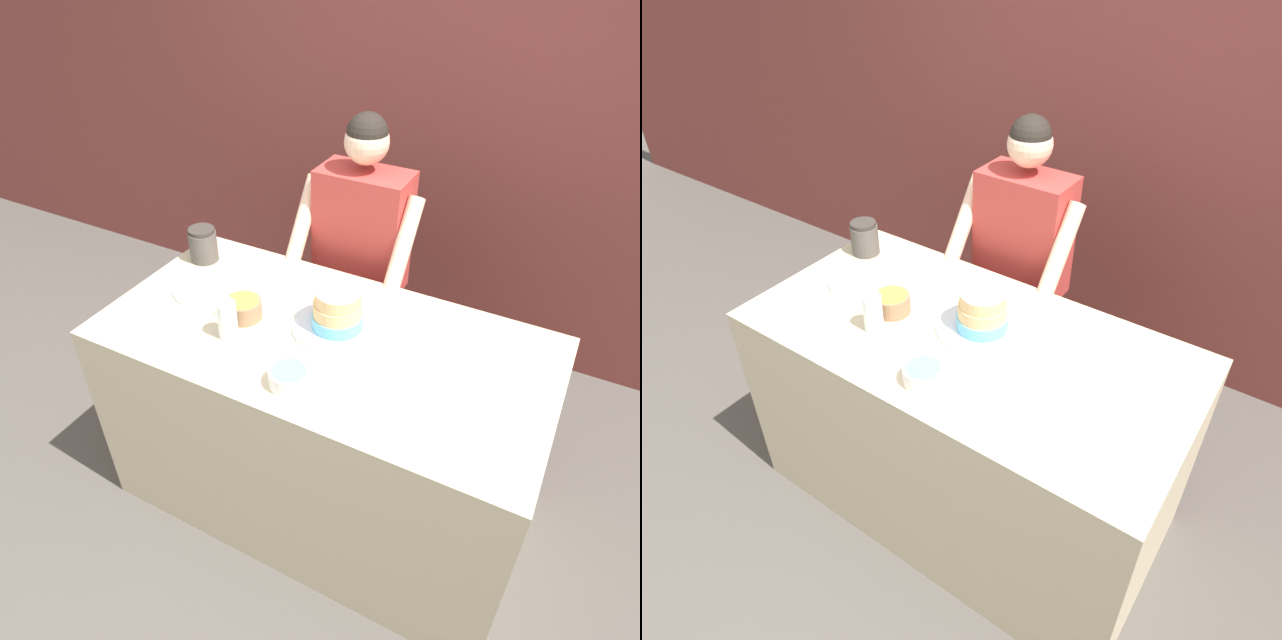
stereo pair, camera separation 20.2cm
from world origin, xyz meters
TOP-DOWN VIEW (x-y plane):
  - ground_plane at (0.00, 0.00)m, footprint 14.00×14.00m
  - wall_back at (0.00, 1.91)m, footprint 10.00×0.05m
  - counter at (0.00, 0.43)m, footprint 1.70×0.86m
  - person_baker at (-0.14, 1.08)m, footprint 0.55×0.45m
  - cake at (0.02, 0.50)m, footprint 0.35×0.35m
  - frosting_bowl_blue at (0.02, 0.15)m, footprint 0.14×0.14m
  - frosting_bowl_orange at (-0.33, 0.39)m, footprint 0.14×0.14m
  - drinking_glass at (-0.31, 0.27)m, footprint 0.07×0.07m
  - ceramic_plate at (-0.57, 0.47)m, footprint 0.26×0.26m
  - stoneware_jar at (-0.72, 0.67)m, footprint 0.12×0.12m

SIDE VIEW (x-z plane):
  - ground_plane at x=0.00m, z-range 0.00..0.00m
  - counter at x=0.00m, z-range 0.00..0.95m
  - person_baker at x=-0.14m, z-range 0.15..1.72m
  - ceramic_plate at x=-0.57m, z-range 0.95..0.96m
  - frosting_bowl_blue at x=0.02m, z-range 0.96..1.02m
  - frosting_bowl_orange at x=-0.33m, z-range 0.93..1.06m
  - cake at x=0.02m, z-range 0.94..1.11m
  - drinking_glass at x=-0.31m, z-range 0.95..1.10m
  - stoneware_jar at x=-0.72m, z-range 0.95..1.11m
  - wall_back at x=0.00m, z-range 0.00..2.60m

